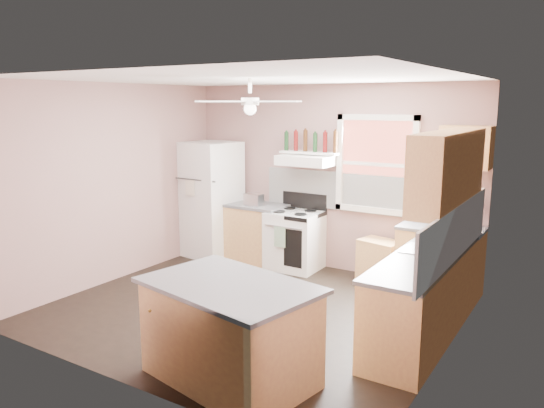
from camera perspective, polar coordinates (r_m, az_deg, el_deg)
The scene contains 32 objects.
floor at distance 6.47m, azimuth -2.20°, elevation -11.27°, with size 4.50×4.50×0.00m, color black.
ceiling at distance 6.00m, azimuth -2.40°, elevation 13.35°, with size 4.50×4.50×0.00m, color white.
wall_back at distance 7.83m, azimuth 6.10°, elevation 2.82°, with size 4.50×0.05×2.70m, color #8B6762.
wall_right at distance 5.19m, azimuth 18.96°, elevation -1.86°, with size 0.05×4.00×2.70m, color #8B6762.
wall_left at distance 7.60m, azimuth -16.63°, elevation 2.18°, with size 0.05×4.00×2.70m, color #8B6762.
backsplash_back at distance 7.63m, azimuth 8.98°, elevation 1.21°, with size 2.90×0.03×0.55m, color white.
backsplash_right at distance 5.52m, azimuth 19.17°, elevation -2.99°, with size 0.03×2.60×0.55m, color white.
window_view at distance 7.46m, azimuth 11.19°, elevation 4.21°, with size 1.00×0.02×1.20m, color brown.
window_frame at distance 7.44m, azimuth 11.11°, elevation 4.19°, with size 1.16×0.07×1.36m, color white.
refrigerator at distance 8.50m, azimuth -6.54°, elevation 0.49°, with size 0.78×0.75×1.83m, color white.
base_cabinet_left at distance 8.25m, azimuth -1.67°, elevation -3.23°, with size 0.90×0.60×0.86m, color #B97F4D.
counter_left at distance 8.15m, azimuth -1.69°, elevation -0.16°, with size 0.92×0.62×0.04m, color #505053.
toaster at distance 8.02m, azimuth -2.00°, elevation 0.47°, with size 0.28×0.16×0.18m, color silver.
stove at distance 7.88m, azimuth 2.45°, elevation -3.91°, with size 0.74×0.64×0.86m, color white.
range_hood at distance 7.65m, azimuth 3.68°, elevation 4.71°, with size 0.78×0.50×0.14m, color white.
bottle_shelf at distance 7.75m, azimuth 4.12°, elevation 5.53°, with size 0.90×0.26×0.03m, color white.
cart at distance 7.42m, azimuth 11.54°, elevation -6.27°, with size 0.56×0.37×0.56m, color #B97F4D.
base_cabinet_corner at distance 7.13m, azimuth 17.57°, elevation -6.01°, with size 1.00×0.60×0.86m, color #B97F4D.
base_cabinet_right at distance 5.80m, azimuth 15.92°, elevation -9.84°, with size 0.60×2.20×0.86m, color #B97F4D.
counter_corner at distance 7.02m, azimuth 17.78°, elevation -2.49°, with size 1.02×0.62×0.04m, color #505053.
counter_right at distance 5.66m, azimuth 16.06°, elevation -5.56°, with size 0.62×2.22×0.04m, color #505053.
sink at distance 5.84m, azimuth 16.62°, elevation -4.92°, with size 0.55×0.45×0.03m, color silver.
faucet at distance 5.79m, azimuth 18.19°, elevation -4.40°, with size 0.03×0.03×0.14m, color silver.
upper_cabinet_right at distance 5.64m, azimuth 18.48°, elevation 3.59°, with size 0.33×1.80×0.76m, color #B97F4D.
upper_cabinet_corner at distance 6.95m, azimuth 20.14°, elevation 5.76°, with size 0.60×0.33×0.52m, color #B97F4D.
paper_towel at distance 7.03m, azimuth 20.80°, elevation 0.43°, with size 0.12×0.12×0.26m, color white.
island at distance 4.83m, azimuth -4.54°, elevation -13.76°, with size 1.43×0.90×0.86m, color #B97F4D.
island_top at distance 4.66m, azimuth -4.62°, elevation -8.73°, with size 1.52×0.99×0.04m, color #505053.
ceiling_fan_hub at distance 5.99m, azimuth -2.38°, elevation 10.97°, with size 0.20×0.20×0.08m, color white.
soap_bottle at distance 5.61m, azimuth 17.62°, elevation -4.43°, with size 0.08×0.09×0.22m, color silver.
red_caddy at distance 5.98m, azimuth 17.53°, elevation -4.07°, with size 0.18×0.12×0.10m, color #A8270E.
wine_bottles at distance 7.73m, azimuth 4.18°, elevation 6.71°, with size 0.86×0.06×0.31m.
Camera 1 is at (3.39, -4.95, 2.44)m, focal length 35.00 mm.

